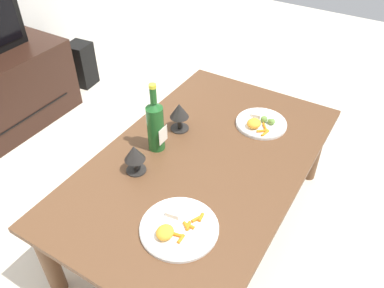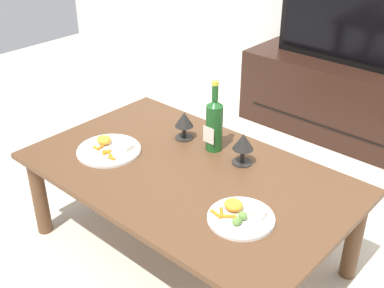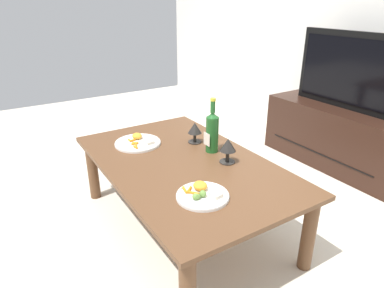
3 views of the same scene
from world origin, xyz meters
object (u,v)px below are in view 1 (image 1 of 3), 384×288
(dining_table, at_px, (202,170))
(goblet_right, at_px, (179,112))
(goblet_left, at_px, (134,155))
(wine_bottle, at_px, (155,124))
(dinner_plate_left, at_px, (178,227))
(dinner_plate_right, at_px, (261,123))
(floor_speaker, at_px, (82,64))

(dining_table, xyz_separation_m, goblet_right, (0.14, 0.20, 0.16))
(goblet_left, bearing_deg, wine_bottle, 4.35)
(dinner_plate_left, bearing_deg, dining_table, 16.93)
(dining_table, relative_size, dinner_plate_right, 5.57)
(floor_speaker, distance_m, goblet_right, 1.44)
(dinner_plate_left, bearing_deg, dinner_plate_right, -0.11)
(floor_speaker, distance_m, goblet_left, 1.61)
(wine_bottle, xyz_separation_m, dinner_plate_right, (0.40, -0.33, -0.12))
(floor_speaker, bearing_deg, dining_table, -122.00)
(wine_bottle, relative_size, goblet_left, 2.47)
(dinner_plate_left, bearing_deg, goblet_right, 32.08)
(goblet_left, distance_m, goblet_right, 0.34)
(wine_bottle, relative_size, goblet_right, 2.31)
(floor_speaker, bearing_deg, goblet_left, -132.02)
(goblet_right, height_order, dinner_plate_left, goblet_right)
(goblet_left, distance_m, dinner_plate_left, 0.37)
(floor_speaker, bearing_deg, dinner_plate_right, -108.60)
(floor_speaker, relative_size, wine_bottle, 1.00)
(floor_speaker, bearing_deg, goblet_right, -120.73)
(floor_speaker, xyz_separation_m, goblet_left, (-0.93, -1.26, 0.36))
(floor_speaker, bearing_deg, dinner_plate_left, -130.44)
(wine_bottle, bearing_deg, goblet_right, -4.35)
(wine_bottle, height_order, goblet_right, wine_bottle)
(goblet_left, bearing_deg, dining_table, -45.15)
(goblet_right, distance_m, dinner_plate_left, 0.60)
(floor_speaker, height_order, goblet_right, goblet_right)
(goblet_right, bearing_deg, dinner_plate_left, -147.92)
(dining_table, bearing_deg, goblet_right, 56.49)
(wine_bottle, xyz_separation_m, dinner_plate_left, (-0.34, -0.33, -0.12))
(dining_table, bearing_deg, wine_bottle, 98.89)
(goblet_right, bearing_deg, dinner_plate_right, -54.45)
(dinner_plate_right, bearing_deg, dinner_plate_left, 179.89)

